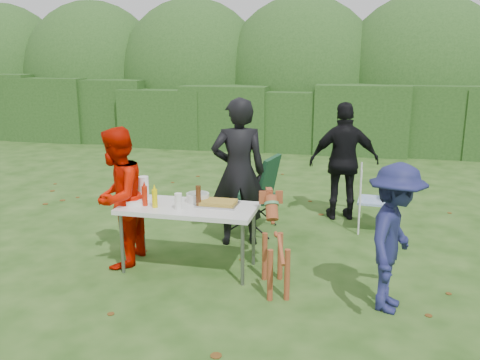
% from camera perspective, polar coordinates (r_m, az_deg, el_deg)
% --- Properties ---
extents(ground, '(80.00, 80.00, 0.00)m').
position_cam_1_polar(ground, '(5.72, -4.96, -10.53)').
color(ground, '#1E4211').
extents(hedge_row, '(22.00, 1.40, 1.70)m').
position_cam_1_polar(hedge_row, '(13.14, 5.96, 7.14)').
color(hedge_row, '#23471C').
rests_on(hedge_row, ground).
extents(shrub_backdrop, '(20.00, 2.60, 3.20)m').
position_cam_1_polar(shrub_backdrop, '(14.66, 6.87, 10.75)').
color(shrub_backdrop, '#3D6628').
rests_on(shrub_backdrop, ground).
extents(folding_table, '(1.50, 0.70, 0.74)m').
position_cam_1_polar(folding_table, '(5.65, -5.82, -3.44)').
color(folding_table, silver).
rests_on(folding_table, ground).
extents(person_cook, '(0.79, 0.64, 1.87)m').
position_cam_1_polar(person_cook, '(6.34, -0.17, 0.87)').
color(person_cook, black).
rests_on(person_cook, ground).
extents(person_red_jacket, '(0.64, 0.80, 1.59)m').
position_cam_1_polar(person_red_jacket, '(5.89, -13.58, -1.93)').
color(person_red_jacket, red).
rests_on(person_red_jacket, ground).
extents(person_black_puffy, '(1.08, 0.64, 1.72)m').
position_cam_1_polar(person_black_puffy, '(7.52, 11.62, 2.05)').
color(person_black_puffy, black).
rests_on(person_black_puffy, ground).
extents(child, '(0.74, 1.02, 1.42)m').
position_cam_1_polar(child, '(4.94, 16.93, -6.27)').
color(child, '#1C1F51').
rests_on(child, ground).
extents(dog, '(0.65, 1.03, 0.91)m').
position_cam_1_polar(dog, '(5.21, 4.03, -7.58)').
color(dog, brown).
rests_on(dog, ground).
extents(camping_chair, '(0.78, 0.78, 1.06)m').
position_cam_1_polar(camping_chair, '(6.95, 1.32, -1.41)').
color(camping_chair, '#163C24').
rests_on(camping_chair, ground).
extents(lawn_chair, '(0.58, 0.58, 0.92)m').
position_cam_1_polar(lawn_chair, '(7.19, 15.16, -1.95)').
color(lawn_chair, '#366CBA').
rests_on(lawn_chair, ground).
extents(food_tray, '(0.45, 0.30, 0.02)m').
position_cam_1_polar(food_tray, '(5.62, -2.54, -2.77)').
color(food_tray, '#B7B7BA').
rests_on(food_tray, folding_table).
extents(focaccia_bread, '(0.40, 0.26, 0.04)m').
position_cam_1_polar(focaccia_bread, '(5.62, -2.54, -2.50)').
color(focaccia_bread, '#A9882F').
rests_on(focaccia_bread, food_tray).
extents(mustard_bottle, '(0.06, 0.06, 0.20)m').
position_cam_1_polar(mustard_bottle, '(5.61, -9.55, -2.06)').
color(mustard_bottle, yellow).
rests_on(mustard_bottle, folding_table).
extents(ketchup_bottle, '(0.06, 0.06, 0.22)m').
position_cam_1_polar(ketchup_bottle, '(5.68, -10.65, -1.78)').
color(ketchup_bottle, '#B51F0A').
rests_on(ketchup_bottle, folding_table).
extents(beer_bottle, '(0.06, 0.06, 0.24)m').
position_cam_1_polar(beer_bottle, '(5.55, -4.70, -1.85)').
color(beer_bottle, '#47230F').
rests_on(beer_bottle, folding_table).
extents(paper_towel_roll, '(0.12, 0.12, 0.26)m').
position_cam_1_polar(paper_towel_roll, '(5.97, -10.77, -0.84)').
color(paper_towel_roll, white).
rests_on(paper_towel_roll, folding_table).
extents(cup_stack, '(0.08, 0.08, 0.18)m').
position_cam_1_polar(cup_stack, '(5.49, -6.94, -2.41)').
color(cup_stack, white).
rests_on(cup_stack, folding_table).
extents(pasta_bowl, '(0.26, 0.26, 0.10)m').
position_cam_1_polar(pasta_bowl, '(5.77, -4.75, -1.97)').
color(pasta_bowl, silver).
rests_on(pasta_bowl, folding_table).
extents(plate_stack, '(0.24, 0.24, 0.05)m').
position_cam_1_polar(plate_stack, '(5.79, -11.67, -2.42)').
color(plate_stack, white).
rests_on(plate_stack, folding_table).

